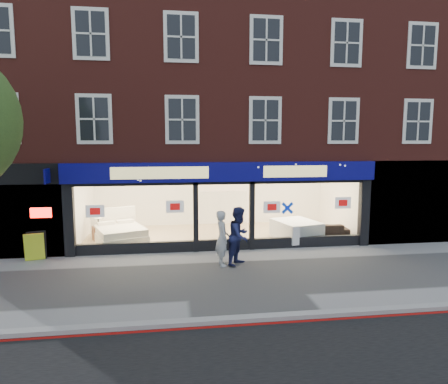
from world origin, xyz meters
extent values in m
plane|color=gray|center=(0.00, 0.00, 0.00)|extent=(120.00, 120.00, 0.00)
cube|color=#8C0A07|center=(0.00, -3.10, 0.01)|extent=(60.00, 0.10, 0.01)
cube|color=gray|center=(0.00, -2.90, 0.06)|extent=(60.00, 0.25, 0.12)
cube|color=tan|center=(0.00, 5.25, 0.05)|extent=(11.00, 4.50, 0.10)
cube|color=maroon|center=(0.00, 7.00, 6.65)|extent=(19.00, 8.00, 6.70)
cube|color=#2D2D30|center=(0.00, 7.00, 10.15)|extent=(19.00, 8.00, 0.30)
cube|color=#080668|center=(0.00, 2.88, 2.95)|extent=(11.40, 0.28, 0.70)
cube|color=black|center=(0.00, 3.08, 0.20)|extent=(11.00, 0.18, 0.40)
cube|color=black|center=(-5.50, 3.05, 1.30)|extent=(0.35, 0.30, 2.60)
cube|color=black|center=(5.50, 3.05, 1.30)|extent=(0.35, 0.30, 2.60)
cube|color=white|center=(-3.25, 3.00, 1.45)|extent=(4.20, 0.02, 2.10)
cube|color=white|center=(3.25, 3.00, 1.45)|extent=(4.20, 0.02, 2.10)
cube|color=white|center=(0.00, 3.25, 1.15)|extent=(1.80, 0.02, 2.10)
cube|color=silver|center=(0.00, 7.50, 1.30)|extent=(11.00, 0.20, 2.60)
cube|color=#FFEAC6|center=(0.00, 5.25, 2.60)|extent=(11.00, 4.50, 0.12)
cube|color=black|center=(-7.60, 3.30, 1.65)|extent=(3.80, 0.60, 3.30)
cube|color=#FF140C|center=(-6.40, 2.95, 1.60)|extent=(0.70, 0.04, 0.35)
cube|color=black|center=(7.50, 3.20, 1.65)|extent=(4.00, 0.40, 3.30)
cube|color=white|center=(-3.92, 4.36, 0.28)|extent=(2.35, 2.53, 0.36)
cube|color=white|center=(-3.92, 4.36, 0.59)|extent=(2.26, 2.43, 0.26)
cube|color=white|center=(-4.31, 5.37, 0.71)|extent=(1.75, 0.76, 1.23)
cube|color=white|center=(-4.54, 4.91, 0.78)|extent=(0.74, 0.54, 0.12)
cube|color=white|center=(-3.82, 5.18, 0.78)|extent=(0.74, 0.54, 0.12)
cube|color=brown|center=(-4.83, 4.89, 0.38)|extent=(0.59, 0.59, 0.55)
cube|color=silver|center=(3.10, 4.00, 0.22)|extent=(1.88, 2.16, 0.24)
cube|color=silver|center=(3.10, 4.00, 0.47)|extent=(1.88, 2.16, 0.24)
cube|color=silver|center=(3.10, 4.00, 0.71)|extent=(1.88, 2.16, 0.24)
imported|color=black|center=(4.12, 3.90, 0.41)|extent=(2.20, 1.01, 0.63)
cube|color=#D3E628|center=(-6.56, 2.69, 0.49)|extent=(0.72, 0.56, 0.98)
imported|color=#ABAFB3|center=(-0.32, 1.26, 0.91)|extent=(0.51, 0.71, 1.82)
imported|color=#1B204E|center=(0.26, 1.28, 0.96)|extent=(1.15, 1.18, 1.92)
camera|label=1|loc=(-2.02, -11.34, 4.06)|focal=32.00mm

